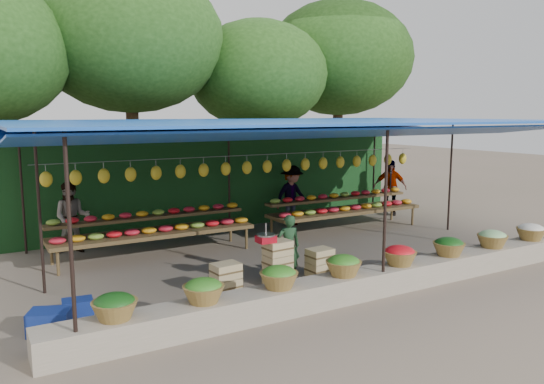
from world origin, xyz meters
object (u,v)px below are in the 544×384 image
blue_crate_back (78,308)px  weighing_scale (266,238)px  blue_crate_front (50,322)px  crate_counter (276,267)px  vendor_seated (288,246)px

blue_crate_back → weighing_scale: bearing=3.6°
weighing_scale → blue_crate_back: bearing=176.7°
blue_crate_front → weighing_scale: bearing=27.8°
weighing_scale → blue_crate_back: size_ratio=0.78×
crate_counter → blue_crate_back: crate_counter is taller
crate_counter → blue_crate_back: (-3.30, 0.18, -0.18)m
weighing_scale → blue_crate_front: (-3.53, -0.27, -0.69)m
weighing_scale → blue_crate_front: 3.60m
crate_counter → blue_crate_back: 3.31m
vendor_seated → blue_crate_front: vendor_seated is taller
blue_crate_front → blue_crate_back: blue_crate_front is taller
crate_counter → weighing_scale: (-0.21, 0.00, 0.54)m
crate_counter → weighing_scale: size_ratio=7.08×
crate_counter → weighing_scale: 0.58m
blue_crate_front → blue_crate_back: size_ratio=1.25×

